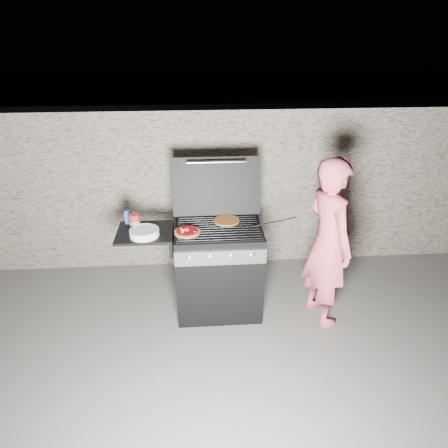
{
  "coord_description": "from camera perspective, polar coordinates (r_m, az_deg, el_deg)",
  "views": [
    {
      "loc": [
        -0.18,
        -3.23,
        2.58
      ],
      "look_at": [
        0.05,
        0.0,
        0.95
      ],
      "focal_mm": 32.0,
      "sensor_mm": 36.0,
      "label": 1
    }
  ],
  "objects": [
    {
      "name": "sauce_jar",
      "position": [
        3.71,
        -12.65,
        0.36
      ],
      "size": [
        0.1,
        0.1,
        0.15
      ],
      "primitive_type": "cylinder",
      "rotation": [
        0.0,
        0.0,
        0.05
      ],
      "color": "maroon",
      "rests_on": "gas_grill"
    },
    {
      "name": "stone_wall",
      "position": [
        4.6,
        -1.57,
        5.27
      ],
      "size": [
        8.0,
        0.35,
        1.8
      ],
      "primitive_type": "cube",
      "color": "gray",
      "rests_on": "ground"
    },
    {
      "name": "gas_grill",
      "position": [
        3.87,
        -4.47,
        -6.71
      ],
      "size": [
        1.34,
        0.79,
        0.91
      ],
      "primitive_type": null,
      "color": "black",
      "rests_on": "ground"
    },
    {
      "name": "pizza_topped",
      "position": [
        3.57,
        -5.28,
        -1.06
      ],
      "size": [
        0.24,
        0.24,
        0.03
      ],
      "primitive_type": null,
      "rotation": [
        0.0,
        0.0,
        0.03
      ],
      "color": "#C67D3F",
      "rests_on": "gas_grill"
    },
    {
      "name": "tongs",
      "position": [
        3.69,
        7.25,
        0.27
      ],
      "size": [
        0.41,
        0.03,
        0.08
      ],
      "primitive_type": "cylinder",
      "rotation": [
        0.0,
        1.4,
        0.04
      ],
      "color": "black",
      "rests_on": "gas_grill"
    },
    {
      "name": "plate_stack",
      "position": [
        3.59,
        -11.32,
        -1.21
      ],
      "size": [
        0.32,
        0.32,
        0.06
      ],
      "primitive_type": "cylinder",
      "rotation": [
        0.0,
        0.0,
        0.26
      ],
      "color": "silver",
      "rests_on": "gas_grill"
    },
    {
      "name": "blue_carton",
      "position": [
        3.82,
        -13.46,
        0.95
      ],
      "size": [
        0.07,
        0.05,
        0.13
      ],
      "primitive_type": "cube",
      "rotation": [
        0.0,
        0.0,
        -0.18
      ],
      "color": "#264490",
      "rests_on": "gas_grill"
    },
    {
      "name": "pizza_plain",
      "position": [
        3.77,
        0.37,
        0.53
      ],
      "size": [
        0.31,
        0.31,
        0.01
      ],
      "primitive_type": "cylinder",
      "rotation": [
        0.0,
        0.0,
        0.33
      ],
      "color": "orange",
      "rests_on": "gas_grill"
    },
    {
      "name": "person",
      "position": [
        3.72,
        14.62,
        -2.68
      ],
      "size": [
        0.53,
        0.67,
        1.62
      ],
      "primitive_type": "imported",
      "rotation": [
        0.0,
        0.0,
        1.84
      ],
      "color": "#C2485C",
      "rests_on": "ground"
    },
    {
      "name": "ground",
      "position": [
        4.14,
        -0.71,
        -11.86
      ],
      "size": [
        50.0,
        50.0,
        0.0
      ],
      "primitive_type": "plane",
      "color": "#4F4D4B"
    }
  ]
}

